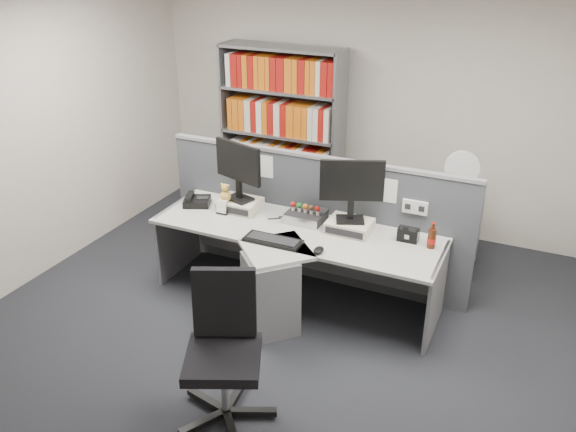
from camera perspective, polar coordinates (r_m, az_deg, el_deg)
The scene contains 21 objects.
ground at distance 5.01m, azimuth -3.18°, elevation -12.50°, with size 5.50×5.50×0.00m, color #27292F.
room_shell at distance 4.16m, azimuth -3.77°, elevation 7.37°, with size 5.04×5.54×2.72m.
partition at distance 5.64m, azimuth 2.59°, elevation -0.13°, with size 3.00×0.08×1.27m.
desk at distance 5.20m, azimuth -0.25°, elevation -4.86°, with size 2.60×1.20×0.72m.
monitor_riser_left at distance 5.62m, azimuth -4.69°, elevation 1.11°, with size 0.38×0.31×0.10m.
monitor_riser_right at distance 5.22m, azimuth 5.95°, elevation -0.96°, with size 0.38×0.31×0.10m.
monitor_left at distance 5.48m, azimuth -4.81°, elevation 4.76°, with size 0.53×0.24×0.56m.
monitor_right at distance 5.06m, azimuth 6.14°, elevation 2.93°, with size 0.52×0.25×0.56m.
desktop_pc at distance 5.39m, azimuth 1.74°, elevation -0.01°, with size 0.33×0.30×0.09m.
figurines at distance 5.33m, azimuth 1.69°, elevation 0.84°, with size 0.29×0.05×0.09m.
keyboard at distance 5.02m, azimuth -1.45°, elevation -2.36°, with size 0.50×0.19×0.03m.
mouse at distance 4.86m, azimuth 2.97°, elevation -3.31°, with size 0.08×0.12×0.05m, color black.
desk_phone at distance 5.77m, azimuth -8.80°, elevation 1.44°, with size 0.31×0.30×0.11m.
desk_calendar at distance 5.55m, azimuth -6.32°, elevation 0.76°, with size 0.11×0.08×0.13m.
plush_toy at distance 5.55m, azimuth -6.05°, elevation 2.14°, with size 0.10×0.10×0.18m.
speaker at distance 5.13m, azimuth 11.49°, elevation -1.76°, with size 0.17×0.10×0.12m, color black.
cola_bottle at distance 5.04m, azimuth 13.66°, elevation -2.10°, with size 0.07×0.07×0.23m.
shelving_unit at distance 6.87m, azimuth -0.58°, elevation 7.61°, with size 1.41×0.40×2.00m.
filing_cabinet at distance 6.15m, azimuth 15.59°, elevation -1.92°, with size 0.45×0.61×0.70m.
desk_fan at distance 5.87m, azimuth 16.38°, elevation 4.15°, with size 0.33×0.20×0.56m.
office_chair at distance 4.13m, azimuth -6.18°, elevation -12.25°, with size 0.69×0.69×1.05m.
Camera 1 is at (1.89, -3.47, 3.07)m, focal length 36.96 mm.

